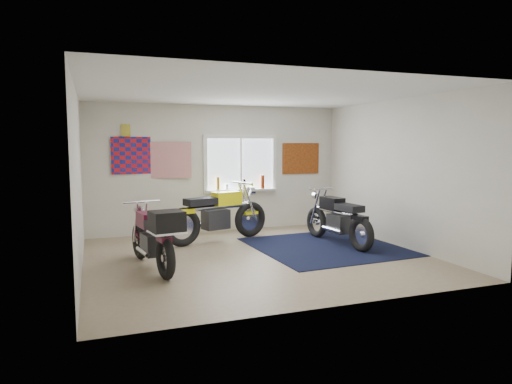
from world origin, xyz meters
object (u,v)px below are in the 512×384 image
object	(u,v)px
yellow_triumph	(218,216)
maroon_tourer	(154,237)
black_chrome_bike	(338,220)
navy_rug	(326,247)

from	to	relation	value
yellow_triumph	maroon_tourer	world-z (taller)	yellow_triumph
black_chrome_bike	maroon_tourer	size ratio (longest dim) A/B	1.04
yellow_triumph	black_chrome_bike	bearing A→B (deg)	-42.52
yellow_triumph	maroon_tourer	xyz separation A→B (m)	(-1.42, -1.69, 0.01)
yellow_triumph	black_chrome_bike	world-z (taller)	yellow_triumph
black_chrome_bike	maroon_tourer	world-z (taller)	black_chrome_bike
yellow_triumph	maroon_tourer	distance (m)	2.20
black_chrome_bike	maroon_tourer	distance (m)	3.54
navy_rug	black_chrome_bike	xyz separation A→B (m)	(0.33, 0.14, 0.45)
maroon_tourer	navy_rug	bearing A→B (deg)	-89.96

